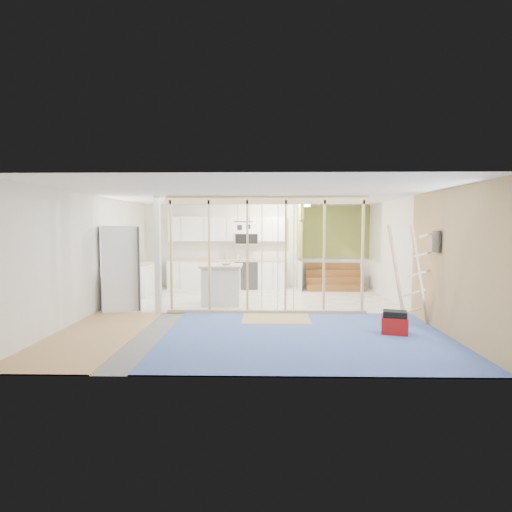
{
  "coord_description": "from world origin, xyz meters",
  "views": [
    {
      "loc": [
        0.28,
        -9.35,
        1.93
      ],
      "look_at": [
        0.06,
        0.6,
        1.24
      ],
      "focal_mm": 30.0,
      "sensor_mm": 36.0,
      "label": 1
    }
  ],
  "objects_px": {
    "island": "(222,285)",
    "toolbox": "(395,323)",
    "fridge": "(120,268)",
    "ladder": "(411,274)"
  },
  "relations": [
    {
      "from": "island",
      "to": "toolbox",
      "type": "xyz_separation_m",
      "value": [
        3.39,
        -2.88,
        -0.29
      ]
    },
    {
      "from": "fridge",
      "to": "island",
      "type": "xyz_separation_m",
      "value": [
        2.31,
        0.65,
        -0.48
      ]
    },
    {
      "from": "ladder",
      "to": "toolbox",
      "type": "bearing_deg",
      "value": -143.91
    },
    {
      "from": "toolbox",
      "to": "ladder",
      "type": "distance_m",
      "value": 1.2
    },
    {
      "from": "toolbox",
      "to": "island",
      "type": "bearing_deg",
      "value": 155.57
    },
    {
      "from": "fridge",
      "to": "toolbox",
      "type": "bearing_deg",
      "value": -46.14
    },
    {
      "from": "island",
      "to": "toolbox",
      "type": "height_order",
      "value": "island"
    },
    {
      "from": "fridge",
      "to": "island",
      "type": "distance_m",
      "value": 2.44
    },
    {
      "from": "toolbox",
      "to": "fridge",
      "type": "bearing_deg",
      "value": 174.55
    },
    {
      "from": "toolbox",
      "to": "ladder",
      "type": "bearing_deg",
      "value": 70.89
    }
  ]
}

